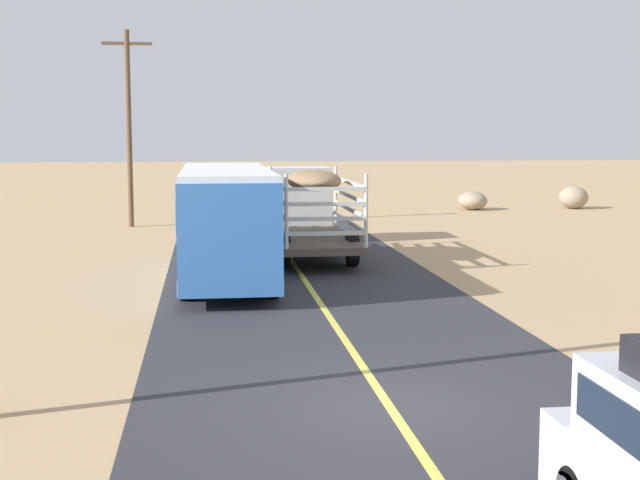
{
  "coord_description": "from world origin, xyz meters",
  "views": [
    {
      "loc": [
        -2.75,
        -13.11,
        4.24
      ],
      "look_at": [
        0.0,
        8.47,
        1.6
      ],
      "focal_mm": 49.71,
      "sensor_mm": 36.0,
      "label": 1
    }
  ],
  "objects_px": {
    "power_pole_mid": "(129,123)",
    "boulder_near_shoulder": "(573,197)",
    "bus": "(226,220)",
    "boulder_far_horizon": "(472,201)",
    "livestock_truck": "(303,200)"
  },
  "relations": [
    {
      "from": "bus",
      "to": "livestock_truck",
      "type": "bearing_deg",
      "value": 65.6
    },
    {
      "from": "power_pole_mid",
      "to": "boulder_near_shoulder",
      "type": "relative_size",
      "value": 5.19
    },
    {
      "from": "power_pole_mid",
      "to": "boulder_far_horizon",
      "type": "bearing_deg",
      "value": 20.35
    },
    {
      "from": "livestock_truck",
      "to": "bus",
      "type": "relative_size",
      "value": 0.97
    },
    {
      "from": "livestock_truck",
      "to": "boulder_near_shoulder",
      "type": "height_order",
      "value": "livestock_truck"
    },
    {
      "from": "power_pole_mid",
      "to": "boulder_near_shoulder",
      "type": "xyz_separation_m",
      "value": [
        23.94,
        6.71,
        -4.06
      ]
    },
    {
      "from": "livestock_truck",
      "to": "power_pole_mid",
      "type": "height_order",
      "value": "power_pole_mid"
    },
    {
      "from": "boulder_near_shoulder",
      "to": "power_pole_mid",
      "type": "bearing_deg",
      "value": -164.35
    },
    {
      "from": "bus",
      "to": "power_pole_mid",
      "type": "distance_m",
      "value": 16.01
    },
    {
      "from": "power_pole_mid",
      "to": "bus",
      "type": "bearing_deg",
      "value": -75.36
    },
    {
      "from": "power_pole_mid",
      "to": "boulder_far_horizon",
      "type": "distance_m",
      "value": 19.72
    },
    {
      "from": "power_pole_mid",
      "to": "livestock_truck",
      "type": "bearing_deg",
      "value": -51.38
    },
    {
      "from": "power_pole_mid",
      "to": "boulder_near_shoulder",
      "type": "bearing_deg",
      "value": 15.65
    },
    {
      "from": "livestock_truck",
      "to": "power_pole_mid",
      "type": "xyz_separation_m",
      "value": [
        -6.94,
        8.69,
        2.91
      ]
    },
    {
      "from": "bus",
      "to": "boulder_far_horizon",
      "type": "relative_size",
      "value": 5.13
    }
  ]
}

